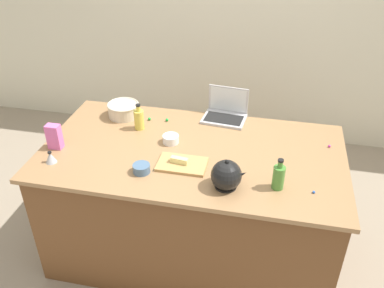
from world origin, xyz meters
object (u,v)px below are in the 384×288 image
Objects in this scene: laptop at (225,112)px; ramekin_small at (171,139)px; bottle_olive at (279,177)px; ramekin_medium at (141,168)px; kitchen_timer at (51,157)px; cutting_board at (182,164)px; butter_stick_left at (179,160)px; candy_bag at (54,137)px; mixing_bowl_large at (123,110)px; bottle_oil at (139,119)px; kettle at (226,176)px.

ramekin_small is at bearing -126.40° from laptop.
bottle_olive is at bearing -25.37° from ramekin_small.
kitchen_timer is at bearing -178.24° from ramekin_medium.
butter_stick_left is (-0.02, 0.00, 0.03)m from cutting_board.
bottle_olive reaches higher than candy_bag.
mixing_bowl_large is 0.23m from bottle_oil.
bottle_oil is (-0.99, 0.48, -0.00)m from bottle_olive.
laptop is 0.88m from ramekin_medium.
butter_stick_left is (0.38, -0.38, -0.04)m from bottle_oil.
cutting_board is 0.03m from butter_stick_left.
mixing_bowl_large is at bearing 151.50° from bottle_olive.
bottle_oil is at bearing -41.27° from mixing_bowl_large.
bottle_oil is (0.17, -0.15, 0.02)m from mixing_bowl_large.
kettle is 1.17m from candy_bag.
candy_bag is (-0.85, 0.02, 0.05)m from butter_stick_left.
butter_stick_left is at bearing -106.08° from laptop.
mixing_bowl_large is at bearing 70.52° from kitchen_timer.
ramekin_small is at bearing 16.87° from candy_bag.
bottle_olive is at bearing -9.60° from cutting_board.
ramekin_medium is 0.66m from candy_bag.
kitchen_timer is (-0.24, -0.67, -0.02)m from mixing_bowl_large.
mixing_bowl_large is 0.74m from ramekin_medium.
bottle_oil is 1.13× the size of candy_bag.
bottle_olive is 0.92× the size of kettle.
mixing_bowl_large reaches higher than ramekin_small.
kettle reaches higher than candy_bag.
ramekin_medium is at bearing -103.66° from ramekin_small.
cutting_board is 2.79× the size of ramekin_small.
mixing_bowl_large is at bearing 60.59° from candy_bag.
bottle_oil is at bearing 154.18° from bottle_olive.
bottle_olive is 0.80m from ramekin_small.
bottle_oil reaches higher than mixing_bowl_large.
cutting_board is 2.78× the size of butter_stick_left.
candy_bag is (-0.73, -0.22, 0.06)m from ramekin_small.
laptop is at bearing 9.99° from mixing_bowl_large.
bottle_oil is at bearing 109.57° from ramekin_medium.
kettle reaches higher than butter_stick_left.
bottle_oil reaches higher than butter_stick_left.
candy_bag is at bearing 167.40° from ramekin_medium.
laptop is 0.83m from kettle.
bottle_oil reaches higher than cutting_board.
ramekin_small is at bearing 119.13° from cutting_board.
bottle_oil is 0.30m from ramekin_small.
kettle is at bearing -81.50° from laptop.
candy_bag reaches higher than ramekin_medium.
cutting_board is at bearing 0.00° from butter_stick_left.
kettle reaches higher than cutting_board.
ramekin_medium is at bearing -70.43° from bottle_oil.
kettle is 1.11m from kitchen_timer.
butter_stick_left and ramekin_small have the same top height.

